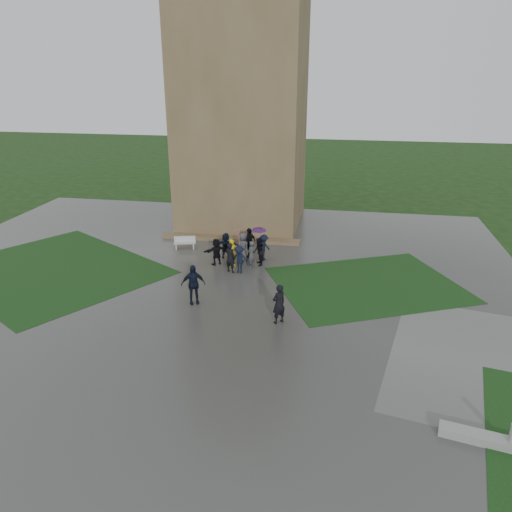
% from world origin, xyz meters
% --- Properties ---
extents(ground, '(120.00, 120.00, 0.00)m').
position_xyz_m(ground, '(0.00, 0.00, 0.00)').
color(ground, black).
extents(plaza, '(34.00, 34.00, 0.02)m').
position_xyz_m(plaza, '(0.00, 2.00, 0.01)').
color(plaza, '#353633').
rests_on(plaza, ground).
extents(lawn_inset_left, '(14.10, 13.46, 0.01)m').
position_xyz_m(lawn_inset_left, '(-8.50, 4.00, 0.03)').
color(lawn_inset_left, black).
rests_on(lawn_inset_left, plaza).
extents(lawn_inset_right, '(11.12, 10.15, 0.01)m').
position_xyz_m(lawn_inset_right, '(8.50, 5.00, 0.03)').
color(lawn_inset_right, black).
rests_on(lawn_inset_right, plaza).
extents(tower, '(8.00, 8.00, 18.00)m').
position_xyz_m(tower, '(0.00, 15.00, 9.00)').
color(tower, brown).
rests_on(tower, ground).
extents(tower_plinth, '(9.00, 0.80, 0.22)m').
position_xyz_m(tower_plinth, '(0.00, 10.60, 0.13)').
color(tower_plinth, brown).
rests_on(tower_plinth, plaza).
extents(bench, '(1.38, 0.75, 0.76)m').
position_xyz_m(bench, '(-2.42, 8.61, 0.41)').
color(bench, '#B5B6B1').
rests_on(bench, plaza).
extents(visitor_cluster, '(3.69, 3.51, 2.50)m').
position_xyz_m(visitor_cluster, '(1.49, 6.69, 1.01)').
color(visitor_cluster, black).
rests_on(visitor_cluster, plaza).
extents(pedestrian_mid, '(1.29, 1.03, 1.93)m').
position_xyz_m(pedestrian_mid, '(0.31, 1.40, 0.99)').
color(pedestrian_mid, black).
rests_on(pedestrian_mid, plaza).
extents(pedestrian_near, '(0.77, 0.77, 1.81)m').
position_xyz_m(pedestrian_near, '(4.53, 0.19, 0.92)').
color(pedestrian_near, black).
rests_on(pedestrian_near, plaza).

